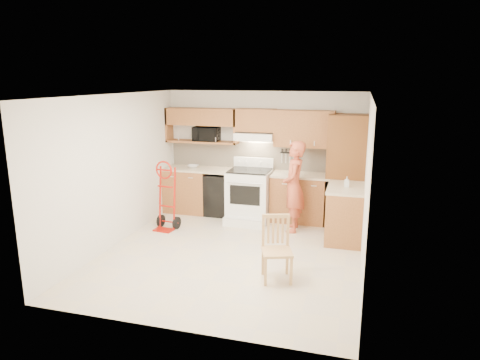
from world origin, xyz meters
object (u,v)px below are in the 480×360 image
at_px(hand_truck, 165,199).
at_px(dining_chair, 277,249).
at_px(microwave, 207,134).
at_px(range, 249,191).
at_px(person, 294,187).

bearing_deg(hand_truck, dining_chair, -25.55).
distance_m(microwave, hand_truck, 1.72).
bearing_deg(dining_chair, hand_truck, 129.32).
relative_size(microwave, range, 0.44).
bearing_deg(person, range, -116.38).
bearing_deg(dining_chair, person, 74.12).
xyz_separation_m(range, person, (0.93, -0.34, 0.23)).
height_order(range, dining_chair, range).
xyz_separation_m(microwave, hand_truck, (-0.35, -1.31, -1.05)).
bearing_deg(dining_chair, range, 94.61).
height_order(microwave, hand_truck, microwave).
bearing_deg(person, hand_truck, -82.24).
bearing_deg(microwave, range, -24.00).
bearing_deg(microwave, dining_chair, -56.48).
xyz_separation_m(range, dining_chair, (1.03, -2.40, -0.15)).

